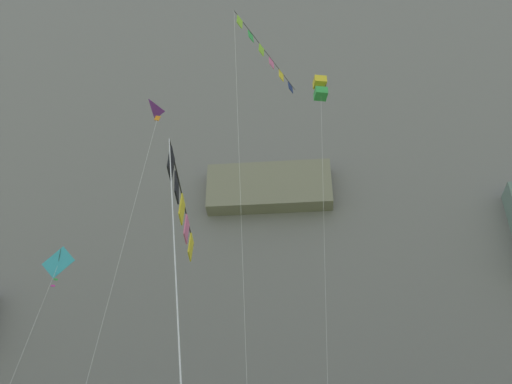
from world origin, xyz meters
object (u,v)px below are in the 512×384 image
Objects in this scene: kite_banner_mid_center at (265,70)px; kite_diamond_high_right at (54,274)px; kite_box_upper_left at (320,89)px; kite_delta_upper_mid at (156,142)px; kite_banner_high_center at (182,228)px.

kite_banner_mid_center is 15.06m from kite_diamond_high_right.
kite_box_upper_left is 1.49× the size of kite_delta_upper_mid.
kite_banner_high_center is at bearing -61.83° from kite_diamond_high_right.
kite_banner_mid_center is at bearing -115.56° from kite_box_upper_left.
kite_delta_upper_mid is 20.50m from kite_banner_high_center.
kite_box_upper_left is at bearing 82.07° from kite_banner_high_center.
kite_diamond_high_right is at bearing -169.31° from kite_box_upper_left.
kite_banner_mid_center is 4.11× the size of kite_banner_high_center.
kite_delta_upper_mid is at bearing -157.07° from kite_banner_mid_center.
kite_diamond_high_right is at bearing 136.07° from kite_delta_upper_mid.
kite_delta_upper_mid is 1.18× the size of kite_diamond_high_right.
kite_banner_high_center is (-0.04, -16.50, -20.05)m from kite_banner_mid_center.
kite_diamond_high_right is (-6.22, 6.00, -3.14)m from kite_delta_upper_mid.
kite_banner_mid_center reaches higher than kite_diamond_high_right.
kite_banner_mid_center is at bearing -19.86° from kite_diamond_high_right.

